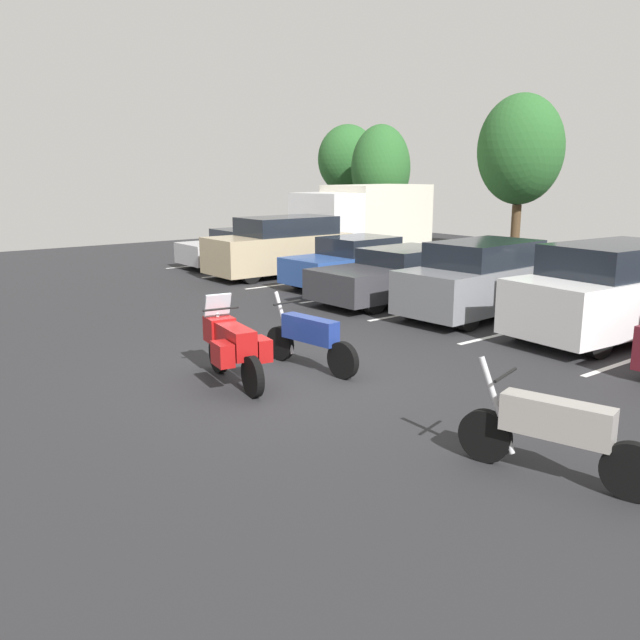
% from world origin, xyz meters
% --- Properties ---
extents(ground, '(44.00, 44.00, 0.10)m').
position_xyz_m(ground, '(0.00, 0.00, -0.05)').
color(ground, '#262628').
extents(motorcycle_touring, '(2.10, 0.93, 1.38)m').
position_xyz_m(motorcycle_touring, '(-0.25, -0.83, 0.64)').
color(motorcycle_touring, black).
rests_on(motorcycle_touring, ground).
extents(motorcycle_second, '(2.19, 0.82, 1.28)m').
position_xyz_m(motorcycle_second, '(4.94, 0.19, 0.56)').
color(motorcycle_second, black).
rests_on(motorcycle_second, ground).
extents(motorcycle_third, '(2.18, 0.62, 1.26)m').
position_xyz_m(motorcycle_third, '(-0.11, 0.62, 0.55)').
color(motorcycle_third, black).
rests_on(motorcycle_third, ground).
extents(parking_stripes, '(21.58, 5.02, 0.01)m').
position_xyz_m(parking_stripes, '(-2.28, 6.48, 0.00)').
color(parking_stripes, silver).
rests_on(parking_stripes, ground).
extents(car_silver, '(1.97, 4.35, 1.34)m').
position_xyz_m(car_silver, '(-11.91, 6.43, 0.66)').
color(car_silver, '#B7B7BC').
rests_on(car_silver, ground).
extents(car_tan, '(1.94, 4.77, 1.91)m').
position_xyz_m(car_tan, '(-9.22, 6.30, 0.95)').
color(car_tan, tan).
rests_on(car_tan, ground).
extents(car_blue, '(2.03, 4.48, 1.46)m').
position_xyz_m(car_blue, '(-6.12, 6.86, 0.71)').
color(car_blue, '#2D519E').
rests_on(car_blue, ground).
extents(car_charcoal, '(2.12, 4.86, 1.38)m').
position_xyz_m(car_charcoal, '(-3.70, 6.26, 0.68)').
color(car_charcoal, '#38383D').
rests_on(car_charcoal, ground).
extents(car_grey, '(2.07, 4.36, 1.76)m').
position_xyz_m(car_grey, '(-1.12, 6.42, 0.87)').
color(car_grey, slate).
rests_on(car_grey, ground).
extents(car_white, '(2.26, 4.74, 1.94)m').
position_xyz_m(car_white, '(1.90, 6.86, 0.97)').
color(car_white, white).
rests_on(car_white, ground).
extents(box_truck, '(3.27, 6.49, 2.82)m').
position_xyz_m(box_truck, '(-11.91, 12.41, 1.53)').
color(box_truck, silver).
rests_on(box_truck, ground).
extents(tree_center, '(2.85, 2.85, 5.57)m').
position_xyz_m(tree_center, '(-15.26, 16.36, 3.50)').
color(tree_center, '#4C3823').
rests_on(tree_center, ground).
extents(tree_far_right, '(3.44, 3.44, 6.43)m').
position_xyz_m(tree_far_right, '(-8.08, 17.35, 4.22)').
color(tree_far_right, '#4C3823').
rests_on(tree_far_right, ground).
extents(tree_right, '(3.21, 3.21, 5.83)m').
position_xyz_m(tree_right, '(-19.24, 17.64, 4.00)').
color(tree_right, '#4C3823').
rests_on(tree_right, ground).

